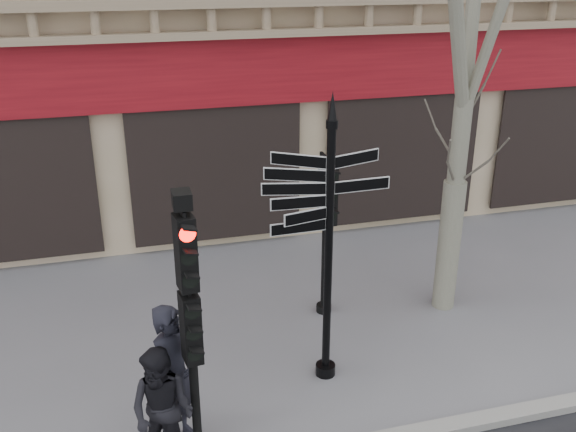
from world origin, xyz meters
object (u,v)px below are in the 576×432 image
(traffic_signal_main, at_px, (189,299))
(pedestrian_a, at_px, (174,377))
(traffic_signal_secondary, at_px, (326,210))
(fingerpost, at_px, (330,195))
(pedestrian_b, at_px, (162,412))

(traffic_signal_main, distance_m, pedestrian_a, 1.25)
(traffic_signal_secondary, bearing_deg, fingerpost, -107.79)
(pedestrian_a, height_order, pedestrian_b, pedestrian_a)
(fingerpost, bearing_deg, traffic_signal_main, -142.90)
(fingerpost, distance_m, pedestrian_b, 3.33)
(pedestrian_b, bearing_deg, traffic_signal_main, 49.86)
(fingerpost, distance_m, traffic_signal_secondary, 1.97)
(fingerpost, bearing_deg, pedestrian_b, -144.53)
(fingerpost, bearing_deg, traffic_signal_secondary, 80.67)
(traffic_signal_main, xyz_separation_m, pedestrian_b, (-0.39, -0.13, -1.35))
(traffic_signal_main, bearing_deg, pedestrian_a, 116.61)
(fingerpost, xyz_separation_m, pedestrian_b, (-2.39, -1.24, -1.96))
(pedestrian_a, bearing_deg, traffic_signal_main, -98.59)
(traffic_signal_secondary, xyz_separation_m, pedestrian_a, (-2.73, -2.48, -0.91))
(traffic_signal_main, bearing_deg, fingerpost, 21.03)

